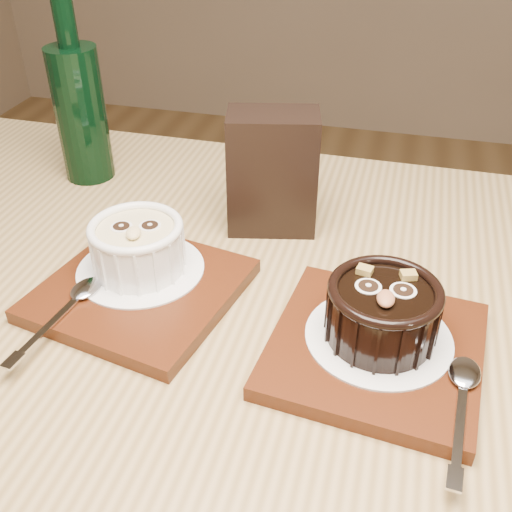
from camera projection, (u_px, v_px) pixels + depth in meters
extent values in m
cube|color=olive|center=(252.00, 348.00, 0.57)|extent=(1.21, 0.81, 0.04)
cylinder|color=olive|center=(31.00, 318.00, 1.18)|extent=(0.06, 0.06, 0.71)
cube|color=#4D200C|center=(141.00, 290.00, 0.60)|extent=(0.21, 0.21, 0.01)
cylinder|color=white|center=(141.00, 269.00, 0.61)|extent=(0.13, 0.13, 0.00)
cylinder|color=white|center=(138.00, 249.00, 0.60)|extent=(0.09, 0.09, 0.05)
cylinder|color=#D4C181|center=(136.00, 230.00, 0.59)|extent=(0.08, 0.08, 0.00)
torus|color=white|center=(135.00, 227.00, 0.59)|extent=(0.09, 0.09, 0.01)
cylinder|color=black|center=(121.00, 226.00, 0.59)|extent=(0.02, 0.02, 0.00)
cylinder|color=black|center=(150.00, 225.00, 0.59)|extent=(0.02, 0.02, 0.00)
ellipsoid|color=#E0C583|center=(133.00, 233.00, 0.57)|extent=(0.02, 0.02, 0.01)
cube|color=#4D200C|center=(375.00, 349.00, 0.53)|extent=(0.20, 0.20, 0.01)
cylinder|color=white|center=(378.00, 337.00, 0.53)|extent=(0.13, 0.13, 0.00)
cylinder|color=black|center=(382.00, 315.00, 0.52)|extent=(0.09, 0.09, 0.05)
cylinder|color=black|center=(385.00, 294.00, 0.50)|extent=(0.08, 0.08, 0.00)
torus|color=black|center=(386.00, 290.00, 0.50)|extent=(0.10, 0.10, 0.01)
cylinder|color=black|center=(368.00, 286.00, 0.51)|extent=(0.02, 0.02, 0.00)
cylinder|color=black|center=(403.00, 290.00, 0.50)|extent=(0.02, 0.02, 0.00)
ellipsoid|color=brown|center=(386.00, 299.00, 0.49)|extent=(0.02, 0.02, 0.01)
cube|color=olive|center=(365.00, 270.00, 0.52)|extent=(0.02, 0.01, 0.01)
cube|color=olive|center=(408.00, 275.00, 0.51)|extent=(0.02, 0.01, 0.01)
cube|color=black|center=(272.00, 173.00, 0.67)|extent=(0.11, 0.08, 0.14)
cylinder|color=black|center=(81.00, 115.00, 0.77)|extent=(0.06, 0.06, 0.17)
cylinder|color=black|center=(65.00, 21.00, 0.71)|extent=(0.03, 0.03, 0.06)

